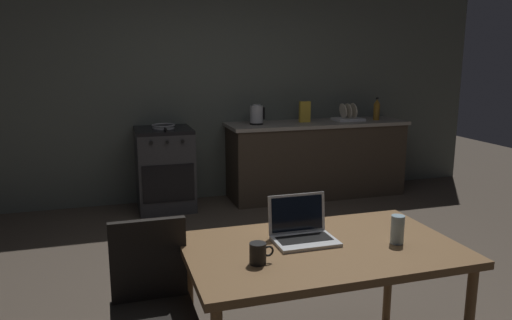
# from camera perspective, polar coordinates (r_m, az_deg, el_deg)

# --- Properties ---
(ground_plane) EXTENTS (12.00, 12.00, 0.00)m
(ground_plane) POSITION_cam_1_polar(r_m,az_deg,el_deg) (3.64, 3.53, -15.40)
(ground_plane) COLOR #473D33
(back_wall) EXTENTS (6.40, 0.10, 2.73)m
(back_wall) POSITION_cam_1_polar(r_m,az_deg,el_deg) (5.90, -2.85, 8.96)
(back_wall) COLOR #50564F
(back_wall) RESTS_ON ground_plane
(kitchen_counter) EXTENTS (2.16, 0.64, 0.90)m
(kitchen_counter) POSITION_cam_1_polar(r_m,az_deg,el_deg) (6.00, 6.93, 0.14)
(kitchen_counter) COLOR #382D23
(kitchen_counter) RESTS_ON ground_plane
(stove_oven) EXTENTS (0.60, 0.62, 0.90)m
(stove_oven) POSITION_cam_1_polar(r_m,az_deg,el_deg) (5.53, -10.47, -1.01)
(stove_oven) COLOR #2D2D30
(stove_oven) RESTS_ON ground_plane
(dining_table) EXTENTS (1.38, 0.84, 0.72)m
(dining_table) POSITION_cam_1_polar(r_m,az_deg,el_deg) (2.59, 7.61, -11.15)
(dining_table) COLOR brown
(dining_table) RESTS_ON ground_plane
(chair) EXTENTS (0.40, 0.40, 0.87)m
(chair) POSITION_cam_1_polar(r_m,az_deg,el_deg) (2.57, -11.91, -15.42)
(chair) COLOR black
(chair) RESTS_ON ground_plane
(laptop) EXTENTS (0.32, 0.25, 0.23)m
(laptop) POSITION_cam_1_polar(r_m,az_deg,el_deg) (2.62, 5.37, -8.25)
(laptop) COLOR silver
(laptop) RESTS_ON dining_table
(electric_kettle) EXTENTS (0.18, 0.16, 0.23)m
(electric_kettle) POSITION_cam_1_polar(r_m,az_deg,el_deg) (5.65, 0.06, 5.22)
(electric_kettle) COLOR black
(electric_kettle) RESTS_ON kitchen_counter
(bottle) EXTENTS (0.08, 0.08, 0.27)m
(bottle) POSITION_cam_1_polar(r_m,az_deg,el_deg) (6.22, 13.74, 5.69)
(bottle) COLOR #8C601E
(bottle) RESTS_ON kitchen_counter
(frying_pan) EXTENTS (0.25, 0.43, 0.05)m
(frying_pan) POSITION_cam_1_polar(r_m,az_deg,el_deg) (5.42, -10.61, 3.84)
(frying_pan) COLOR gray
(frying_pan) RESTS_ON stove_oven
(coffee_mug) EXTENTS (0.12, 0.08, 0.10)m
(coffee_mug) POSITION_cam_1_polar(r_m,az_deg,el_deg) (2.33, 0.26, -10.70)
(coffee_mug) COLOR black
(coffee_mug) RESTS_ON dining_table
(drinking_glass) EXTENTS (0.07, 0.07, 0.15)m
(drinking_glass) POSITION_cam_1_polar(r_m,az_deg,el_deg) (2.66, 15.99, -7.70)
(drinking_glass) COLOR #99B7C6
(drinking_glass) RESTS_ON dining_table
(cereal_box) EXTENTS (0.13, 0.05, 0.24)m
(cereal_box) POSITION_cam_1_polar(r_m,az_deg,el_deg) (5.87, 5.64, 5.55)
(cereal_box) COLOR gold
(cereal_box) RESTS_ON kitchen_counter
(dish_rack) EXTENTS (0.34, 0.26, 0.21)m
(dish_rack) POSITION_cam_1_polar(r_m,az_deg,el_deg) (6.10, 10.57, 4.93)
(dish_rack) COLOR silver
(dish_rack) RESTS_ON kitchen_counter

